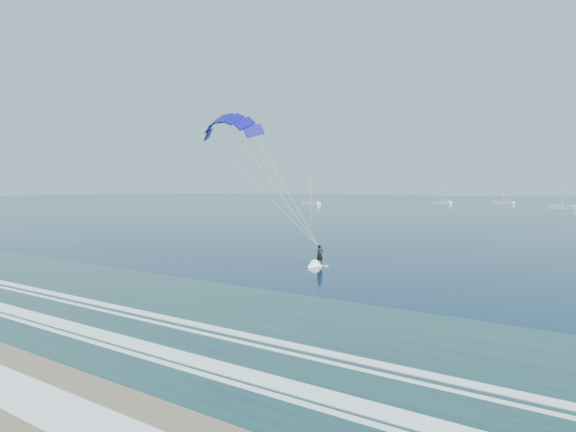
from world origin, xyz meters
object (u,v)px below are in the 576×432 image
(kitesurfer_rig, at_px, (266,176))
(sailboat_1, at_px, (442,203))
(sailboat_2, at_px, (503,203))
(sailboat_3, at_px, (562,207))
(sailboat_0, at_px, (310,203))

(kitesurfer_rig, relative_size, sailboat_1, 1.47)
(sailboat_1, bearing_deg, sailboat_2, 34.10)
(sailboat_1, height_order, sailboat_2, sailboat_2)
(kitesurfer_rig, height_order, sailboat_3, kitesurfer_rig)
(sailboat_0, bearing_deg, sailboat_1, 45.44)
(kitesurfer_rig, relative_size, sailboat_2, 1.36)
(sailboat_2, height_order, sailboat_3, sailboat_2)
(kitesurfer_rig, xyz_separation_m, sailboat_0, (-85.17, 139.53, -7.70))
(sailboat_0, xyz_separation_m, sailboat_2, (62.89, 56.49, -0.00))
(kitesurfer_rig, distance_m, sailboat_1, 186.69)
(kitesurfer_rig, bearing_deg, sailboat_0, 121.40)
(kitesurfer_rig, xyz_separation_m, sailboat_3, (5.81, 153.63, -7.70))
(kitesurfer_rig, bearing_deg, sailboat_3, 87.83)
(sailboat_0, height_order, sailboat_2, sailboat_0)
(sailboat_0, xyz_separation_m, sailboat_1, (41.08, 41.72, -0.01))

